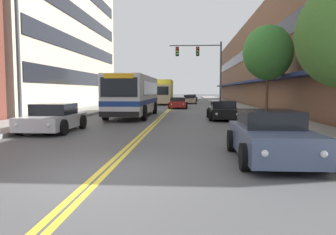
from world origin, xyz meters
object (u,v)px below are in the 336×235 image
at_px(car_dark_grey_parked_left_mid, 134,102).
at_px(street_tree_right_mid, 268,53).
at_px(car_slate_blue_parked_right_foreground, 270,137).
at_px(box_truck, 164,92).
at_px(car_beige_moving_second, 189,100).
at_px(traffic_signal_mast, 204,62).
at_px(fire_hydrant, 285,123).
at_px(car_red_moving_lead, 178,103).
at_px(car_black_parked_right_mid, 223,111).
at_px(city_bus, 134,94).
at_px(car_silver_parked_left_near, 53,119).
at_px(car_charcoal_moving_third, 191,98).
at_px(street_lamp_left_near, 24,17).

distance_m(car_dark_grey_parked_left_mid, street_tree_right_mid, 19.43).
distance_m(car_slate_blue_parked_right_foreground, box_truck, 37.21).
bearing_deg(street_tree_right_mid, car_beige_moving_second, 101.32).
bearing_deg(traffic_signal_mast, fire_hydrant, -83.02).
xyz_separation_m(car_red_moving_lead, traffic_signal_mast, (2.64, -1.93, 4.28)).
height_order(car_black_parked_right_mid, traffic_signal_mast, traffic_signal_mast).
bearing_deg(car_slate_blue_parked_right_foreground, city_bus, 112.80).
bearing_deg(car_black_parked_right_mid, car_slate_blue_parked_right_foreground, -90.08).
height_order(car_silver_parked_left_near, box_truck, box_truck).
bearing_deg(box_truck, car_charcoal_moving_third, 76.30).
bearing_deg(car_dark_grey_parked_left_mid, street_lamp_left_near, -91.42).
distance_m(car_black_parked_right_mid, street_tree_right_mid, 4.85).
bearing_deg(car_silver_parked_left_near, city_bus, 76.60).
xyz_separation_m(car_charcoal_moving_third, street_tree_right_mid, (4.82, -40.01, 3.87)).
bearing_deg(fire_hydrant, street_tree_right_mid, 81.68).
distance_m(car_beige_moving_second, car_charcoal_moving_third, 13.91).
distance_m(car_silver_parked_left_near, car_red_moving_lead, 21.40).
relative_size(city_bus, street_tree_right_mid, 1.76).
distance_m(traffic_signal_mast, street_lamp_left_near, 21.78).
bearing_deg(car_red_moving_lead, car_silver_parked_left_near, -104.06).
bearing_deg(traffic_signal_mast, street_lamp_left_near, -112.87).
bearing_deg(car_slate_blue_parked_right_foreground, car_red_moving_lead, 97.45).
bearing_deg(car_dark_grey_parked_left_mid, street_tree_right_mid, -52.29).
relative_size(street_lamp_left_near, street_tree_right_mid, 1.40).
relative_size(car_silver_parked_left_near, car_black_parked_right_mid, 0.91).
relative_size(city_bus, car_charcoal_moving_third, 2.20).
distance_m(city_bus, traffic_signal_mast, 11.32).
bearing_deg(car_dark_grey_parked_left_mid, car_black_parked_right_mid, -60.34).
relative_size(car_black_parked_right_mid, car_charcoal_moving_third, 0.95).
relative_size(city_bus, car_dark_grey_parked_left_mid, 2.35).
bearing_deg(city_bus, fire_hydrant, -53.51).
relative_size(car_slate_blue_parked_right_foreground, car_beige_moving_second, 0.94).
xyz_separation_m(city_bus, car_beige_moving_second, (4.13, 24.09, -1.09)).
relative_size(car_slate_blue_parked_right_foreground, box_truck, 0.55).
height_order(city_bus, fire_hydrant, city_bus).
bearing_deg(city_bus, car_black_parked_right_mid, -19.35).
bearing_deg(city_bus, car_dark_grey_parked_left_mid, 99.96).
xyz_separation_m(car_black_parked_right_mid, street_lamp_left_near, (-9.30, -8.48, 4.46)).
bearing_deg(fire_hydrant, car_silver_parked_left_near, 172.29).
xyz_separation_m(city_bus, car_red_moving_lead, (2.94, 11.26, -1.12)).
bearing_deg(box_truck, traffic_signal_mast, -67.37).
bearing_deg(fire_hydrant, street_lamp_left_near, 179.19).
relative_size(car_silver_parked_left_near, street_tree_right_mid, 0.69).
relative_size(car_dark_grey_parked_left_mid, traffic_signal_mast, 0.66).
relative_size(car_red_moving_lead, car_beige_moving_second, 0.91).
bearing_deg(street_lamp_left_near, car_silver_parked_left_near, 63.46).
bearing_deg(box_truck, car_dark_grey_parked_left_mid, -108.34).
height_order(city_bus, car_silver_parked_left_near, city_bus).
xyz_separation_m(car_black_parked_right_mid, car_red_moving_lead, (-3.48, 13.52, -0.02)).
bearing_deg(car_dark_grey_parked_left_mid, box_truck, 71.66).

